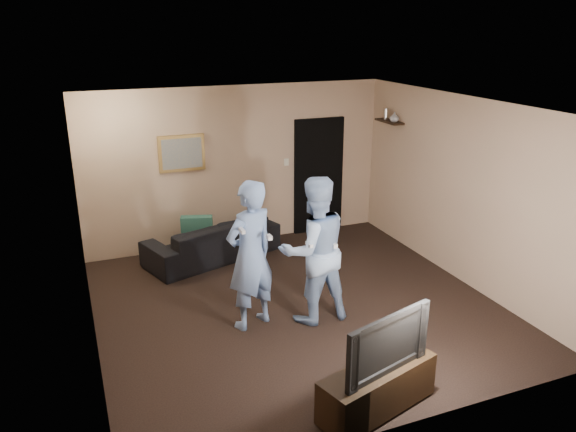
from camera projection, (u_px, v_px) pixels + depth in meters
name	position (u px, v px, depth m)	size (l,w,h in m)	color
ground	(296.00, 306.00, 7.37)	(5.00, 5.00, 0.00)	black
ceiling	(297.00, 106.00, 6.52)	(5.00, 5.00, 0.04)	silver
wall_back	(237.00, 166.00, 9.13)	(5.00, 0.04, 2.60)	tan
wall_front	(411.00, 300.00, 4.75)	(5.00, 0.04, 2.60)	tan
wall_left	(84.00, 240.00, 6.06)	(0.04, 5.00, 2.60)	tan
wall_right	(462.00, 190.00, 7.83)	(0.04, 5.00, 2.60)	tan
sofa	(212.00, 240.00, 8.77)	(2.10, 0.82, 0.61)	black
throw_pillow	(197.00, 231.00, 8.63)	(0.48, 0.15, 0.48)	#17473C
painting_frame	(182.00, 153.00, 8.69)	(0.72, 0.05, 0.57)	olive
painting_canvas	(182.00, 154.00, 8.67)	(0.62, 0.01, 0.47)	slate
doorway	(319.00, 176.00, 9.72)	(0.90, 0.06, 2.00)	black
light_switch	(286.00, 162.00, 9.41)	(0.08, 0.02, 0.12)	silver
wall_shelf	(389.00, 121.00, 9.14)	(0.20, 0.60, 0.03)	black
shelf_vase	(394.00, 117.00, 8.98)	(0.15, 0.15, 0.16)	#B2B2B7
shelf_figurine	(386.00, 114.00, 9.21)	(0.06, 0.06, 0.18)	white
tv_console	(377.00, 388.00, 5.31)	(1.24, 0.40, 0.44)	black
television	(380.00, 340.00, 5.14)	(1.03, 0.13, 0.59)	black
wii_player_left	(250.00, 255.00, 6.62)	(0.79, 0.65, 1.84)	#799AD3
wii_player_right	(314.00, 250.00, 6.77)	(0.92, 0.72, 1.84)	#9BB8E1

